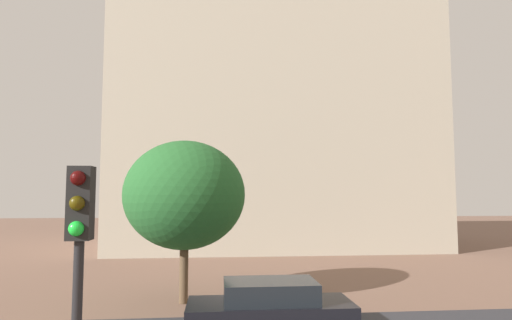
% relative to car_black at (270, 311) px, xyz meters
% --- Properties ---
extents(landmark_building, '(23.15, 12.68, 37.00)m').
position_rel_car_black_xyz_m(landmark_building, '(3.09, 20.88, 10.79)').
color(landmark_building, '#B2A893').
rests_on(landmark_building, ground_plane).
extents(car_black, '(4.49, 1.99, 1.55)m').
position_rel_car_black_xyz_m(car_black, '(0.00, 0.00, 0.00)').
color(car_black, black).
rests_on(car_black, ground_plane).
extents(traffic_light_pole, '(0.28, 0.34, 4.24)m').
position_rel_car_black_xyz_m(traffic_light_pole, '(-3.10, -6.26, 2.24)').
color(traffic_light_pole, black).
rests_on(traffic_light_pole, ground_plane).
extents(tree_curb_far, '(4.42, 4.42, 5.87)m').
position_rel_car_black_xyz_m(tree_curb_far, '(-2.65, 3.97, 3.14)').
color(tree_curb_far, brown).
rests_on(tree_curb_far, ground_plane).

